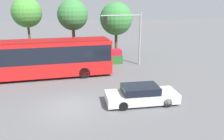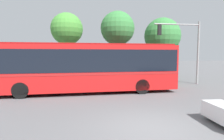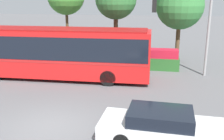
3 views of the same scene
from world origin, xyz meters
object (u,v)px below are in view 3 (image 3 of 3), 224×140
(traffic_light_pole, at_px, (191,22))
(city_bus, at_px, (58,50))
(street_tree_right, at_px, (180,6))
(sedan_foreground, at_px, (162,127))

(traffic_light_pole, bearing_deg, city_bus, 15.21)
(street_tree_right, bearing_deg, traffic_light_pole, -81.89)
(traffic_light_pole, distance_m, street_tree_right, 4.08)
(street_tree_right, bearing_deg, sedan_foreground, -95.39)
(street_tree_right, bearing_deg, city_bus, -142.35)
(city_bus, xyz_separation_m, street_tree_right, (8.15, 6.29, 2.74))
(sedan_foreground, relative_size, street_tree_right, 0.74)
(city_bus, bearing_deg, sedan_foreground, 132.45)
(traffic_light_pole, xyz_separation_m, street_tree_right, (-0.56, 3.92, 0.97))
(city_bus, bearing_deg, street_tree_right, -144.01)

